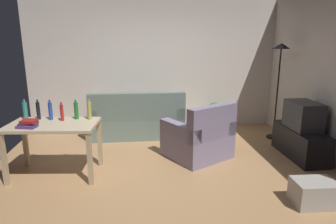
% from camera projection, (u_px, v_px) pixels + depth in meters
% --- Properties ---
extents(ground_plane, '(5.20, 4.40, 0.02)m').
position_uv_depth(ground_plane, '(165.00, 169.00, 4.43)').
color(ground_plane, tan).
extents(wall_rear, '(5.20, 0.10, 2.70)m').
position_uv_depth(wall_rear, '(155.00, 65.00, 6.22)').
color(wall_rear, silver).
rests_on(wall_rear, ground_plane).
extents(couch, '(1.80, 0.84, 0.92)m').
position_uv_depth(couch, '(138.00, 121.00, 5.84)').
color(couch, slate).
rests_on(couch, ground_plane).
extents(tv_stand, '(0.44, 1.10, 0.48)m').
position_uv_depth(tv_stand, '(300.00, 143.00, 4.84)').
color(tv_stand, black).
rests_on(tv_stand, ground_plane).
extents(tv, '(0.41, 0.60, 0.44)m').
position_uv_depth(tv, '(304.00, 115.00, 4.73)').
color(tv, '#2D2D33').
rests_on(tv, tv_stand).
extents(torchiere_lamp, '(0.32, 0.32, 1.81)m').
position_uv_depth(torchiere_lamp, '(280.00, 65.00, 5.46)').
color(torchiere_lamp, black).
rests_on(torchiere_lamp, ground_plane).
extents(desk, '(1.26, 0.80, 0.76)m').
position_uv_depth(desk, '(53.00, 131.00, 4.10)').
color(desk, '#C6B28E').
rests_on(desk, ground_plane).
extents(potted_plant, '(0.36, 0.36, 0.57)m').
position_uv_depth(potted_plant, '(215.00, 114.00, 6.31)').
color(potted_plant, brown).
rests_on(potted_plant, ground_plane).
extents(armchair, '(1.20, 1.18, 0.92)m').
position_uv_depth(armchair, '(200.00, 139.00, 4.78)').
color(armchair, gray).
rests_on(armchair, ground_plane).
extents(storage_box, '(0.49, 0.36, 0.30)m').
position_uv_depth(storage_box, '(314.00, 193.00, 3.45)').
color(storage_box, '#A8A399').
rests_on(storage_box, ground_plane).
extents(bottle_tall, '(0.07, 0.07, 0.29)m').
position_uv_depth(bottle_tall, '(25.00, 110.00, 4.25)').
color(bottle_tall, teal).
rests_on(bottle_tall, desk).
extents(bottle_dark, '(0.05, 0.05, 0.29)m').
position_uv_depth(bottle_dark, '(38.00, 111.00, 4.25)').
color(bottle_dark, black).
rests_on(bottle_dark, desk).
extents(bottle_blue, '(0.05, 0.05, 0.29)m').
position_uv_depth(bottle_blue, '(50.00, 111.00, 4.23)').
color(bottle_blue, '#2347A3').
rests_on(bottle_blue, desk).
extents(bottle_red, '(0.05, 0.05, 0.27)m').
position_uv_depth(bottle_red, '(62.00, 113.00, 4.18)').
color(bottle_red, '#AD2323').
rests_on(bottle_red, desk).
extents(bottle_green, '(0.06, 0.06, 0.28)m').
position_uv_depth(bottle_green, '(76.00, 110.00, 4.27)').
color(bottle_green, '#1E722D').
rests_on(bottle_green, desk).
extents(bottle_squat, '(0.05, 0.05, 0.29)m').
position_uv_depth(bottle_squat, '(89.00, 111.00, 4.25)').
color(bottle_squat, '#BCB24C').
rests_on(bottle_squat, desk).
extents(book_stack, '(0.27, 0.22, 0.10)m').
position_uv_depth(book_stack, '(28.00, 124.00, 3.88)').
color(book_stack, '#593372').
rests_on(book_stack, desk).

